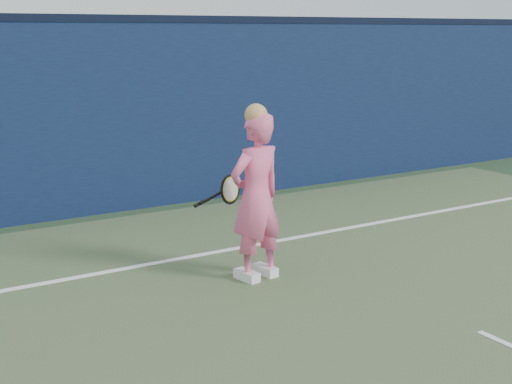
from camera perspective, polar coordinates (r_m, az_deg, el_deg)
backstop_wall at (r=10.18m, az=-6.11°, el=6.25°), size 24.00×0.40×2.50m
wall_cap at (r=10.12m, az=-6.29°, el=13.58°), size 24.00×0.42×0.10m
player at (r=6.89m, az=-0.00°, el=-0.35°), size 0.66×0.49×1.73m
racket at (r=7.21m, az=-2.27°, el=0.13°), size 0.58×0.17×0.31m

